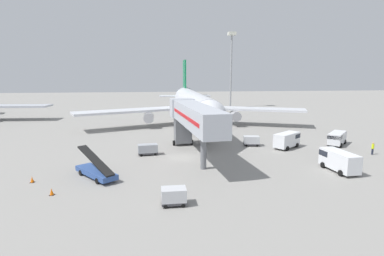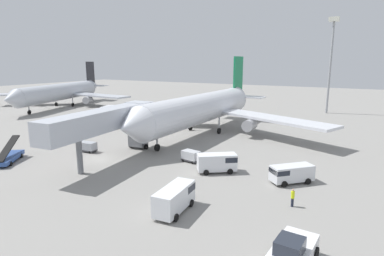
% 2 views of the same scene
% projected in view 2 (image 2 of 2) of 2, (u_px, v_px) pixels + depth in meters
% --- Properties ---
extents(ground_plane, '(300.00, 300.00, 0.00)m').
position_uv_depth(ground_plane, '(101.00, 160.00, 43.93)').
color(ground_plane, gray).
extents(airplane_at_gate, '(48.49, 44.75, 14.46)m').
position_uv_depth(airplane_at_gate, '(203.00, 108.00, 59.81)').
color(airplane_at_gate, silver).
rests_on(airplane_at_gate, ground).
extents(jet_bridge, '(5.24, 20.12, 7.23)m').
position_uv_depth(jet_bridge, '(109.00, 121.00, 42.60)').
color(jet_bridge, '#B2B7C1').
rests_on(jet_bridge, ground).
extents(pushback_tug, '(2.87, 6.10, 2.44)m').
position_uv_depth(pushback_tug, '(290.00, 256.00, 20.22)').
color(pushback_tug, white).
rests_on(pushback_tug, ground).
extents(belt_loader_truck, '(5.23, 5.98, 3.03)m').
position_uv_depth(belt_loader_truck, '(9.00, 157.00, 42.82)').
color(belt_loader_truck, '#2D4C8E').
rests_on(belt_loader_truck, ground).
extents(service_van_mid_center, '(4.63, 4.71, 2.00)m').
position_uv_depth(service_van_mid_center, '(291.00, 173.00, 35.35)').
color(service_van_mid_center, silver).
rests_on(service_van_mid_center, ground).
extents(service_van_near_center, '(4.88, 4.31, 2.29)m').
position_uv_depth(service_van_near_center, '(218.00, 162.00, 38.76)').
color(service_van_near_center, white).
rests_on(service_van_near_center, ground).
extents(service_van_near_left, '(2.45, 5.17, 2.31)m').
position_uv_depth(service_van_near_left, '(175.00, 197.00, 28.61)').
color(service_van_near_left, white).
rests_on(service_van_near_left, ground).
extents(baggage_cart_far_center, '(2.56, 1.80, 1.51)m').
position_uv_depth(baggage_cart_far_center, '(191.00, 156.00, 42.91)').
color(baggage_cart_far_center, '#38383D').
rests_on(baggage_cart_far_center, ground).
extents(baggage_cart_far_left, '(2.79, 1.67, 1.50)m').
position_uv_depth(baggage_cart_far_left, '(87.00, 146.00, 47.62)').
color(baggage_cart_far_left, '#38383D').
rests_on(baggage_cart_far_left, ground).
extents(ground_crew_worker_foreground, '(0.36, 0.36, 1.75)m').
position_uv_depth(ground_crew_worker_foreground, '(293.00, 197.00, 29.54)').
color(ground_crew_worker_foreground, '#1E2333').
rests_on(ground_crew_worker_foreground, ground).
extents(airplane_background, '(41.31, 44.31, 13.32)m').
position_uv_depth(airplane_background, '(62.00, 92.00, 95.30)').
color(airplane_background, '#B7BCC6').
rests_on(airplane_background, ground).
extents(apron_light_mast, '(2.40, 2.40, 24.17)m').
position_uv_depth(apron_light_mast, '(332.00, 47.00, 80.66)').
color(apron_light_mast, '#93969B').
rests_on(apron_light_mast, ground).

